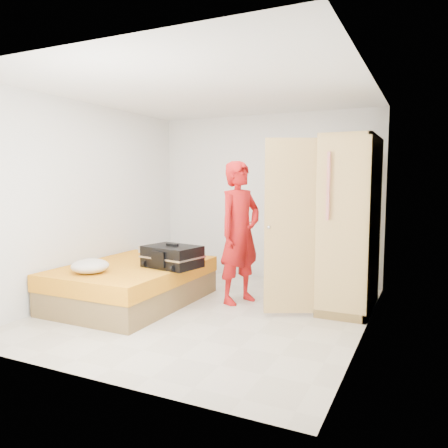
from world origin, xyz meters
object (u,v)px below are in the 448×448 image
at_px(wardrobe, 346,228).
at_px(suitcase, 172,257).
at_px(round_cushion, 90,266).
at_px(person, 240,232).
at_px(bed, 133,284).

height_order(wardrobe, suitcase, wardrobe).
relative_size(suitcase, round_cushion, 1.74).
relative_size(wardrobe, round_cushion, 4.82).
bearing_deg(suitcase, person, 48.67).
bearing_deg(person, bed, 138.71).
relative_size(person, round_cushion, 4.18).
xyz_separation_m(suitcase, round_cushion, (-0.67, -0.71, -0.05)).
distance_m(suitcase, round_cushion, 0.98).
distance_m(bed, round_cushion, 0.71).
bearing_deg(wardrobe, round_cushion, -149.54).
distance_m(person, suitcase, 0.92).
height_order(bed, wardrobe, wardrobe).
relative_size(bed, person, 1.11).
xyz_separation_m(person, round_cushion, (-1.36, -1.25, -0.33)).
xyz_separation_m(bed, suitcase, (0.54, 0.10, 0.38)).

